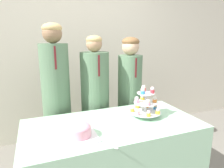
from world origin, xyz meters
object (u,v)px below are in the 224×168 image
at_px(cupcake_stand, 145,103).
at_px(student_1, 95,107).
at_px(round_cake, 78,130).
at_px(student_0, 57,105).
at_px(student_2, 129,101).
at_px(cake_knife, 99,143).

bearing_deg(cupcake_stand, student_1, 121.17).
relative_size(round_cake, student_0, 0.17).
bearing_deg(student_0, student_2, -0.00).
xyz_separation_m(student_0, student_2, (0.87, -0.00, -0.06)).
relative_size(round_cake, cake_knife, 1.51).
height_order(round_cake, cake_knife, round_cake).
xyz_separation_m(student_1, student_2, (0.44, -0.00, 0.01)).
xyz_separation_m(cake_knife, student_0, (-0.19, 0.88, 0.03)).
bearing_deg(round_cake, student_1, 64.31).
height_order(cake_knife, cupcake_stand, cupcake_stand).
height_order(cake_knife, student_2, student_2).
bearing_deg(student_1, student_2, -0.00).
xyz_separation_m(cake_knife, student_1, (0.24, 0.88, -0.05)).
bearing_deg(student_1, cake_knife, -105.07).
height_order(student_0, student_2, student_0).
bearing_deg(student_0, student_1, -0.00).
bearing_deg(student_2, round_cake, -137.31).
xyz_separation_m(cupcake_stand, student_1, (-0.33, 0.55, -0.17)).
relative_size(cake_knife, cupcake_stand, 0.61).
bearing_deg(cupcake_stand, round_cake, -165.28).
relative_size(round_cake, cupcake_stand, 0.92).
distance_m(round_cake, cupcake_stand, 0.71).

